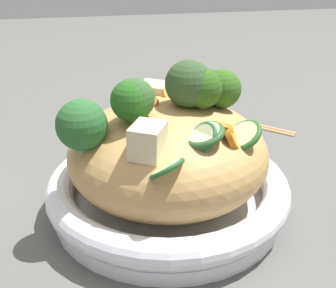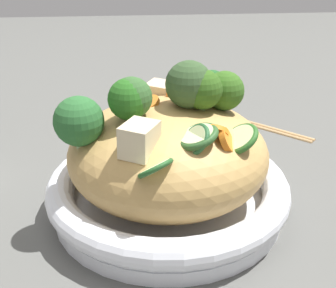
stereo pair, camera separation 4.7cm
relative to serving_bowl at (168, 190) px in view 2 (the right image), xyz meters
name	(u,v)px [view 2 (the right image)]	position (x,y,z in m)	size (l,w,h in m)	color
ground_plane	(168,208)	(0.00, 0.00, -0.02)	(3.00, 3.00, 0.00)	#52524F
serving_bowl	(168,190)	(0.00, 0.00, 0.00)	(0.28, 0.28, 0.05)	white
noodle_heap	(168,153)	(0.00, 0.00, 0.05)	(0.22, 0.22, 0.11)	tan
broccoli_florets	(162,98)	(0.01, 0.01, 0.12)	(0.22, 0.11, 0.09)	#98AD6D
carrot_coins	(193,112)	(-0.03, 0.00, 0.10)	(0.10, 0.17, 0.04)	orange
zucchini_slices	(203,143)	(-0.03, 0.07, 0.09)	(0.13, 0.09, 0.04)	beige
chicken_chunks	(151,116)	(0.02, 0.00, 0.10)	(0.08, 0.19, 0.04)	beige
chopsticks_pair	(257,124)	(-0.18, -0.23, -0.02)	(0.15, 0.16, 0.01)	tan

